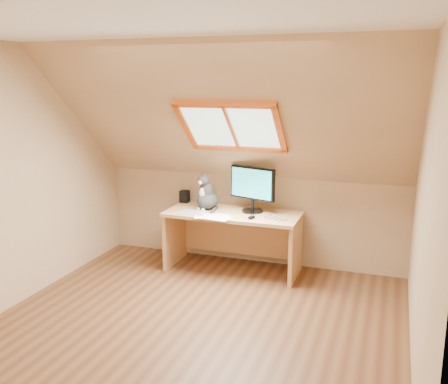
% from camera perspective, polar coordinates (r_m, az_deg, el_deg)
% --- Properties ---
extents(ground, '(3.50, 3.50, 0.00)m').
position_cam_1_polar(ground, '(4.42, -3.60, -15.22)').
color(ground, brown).
rests_on(ground, ground).
extents(room_shell, '(3.52, 3.52, 2.41)m').
position_cam_1_polar(room_shell, '(3.87, -4.42, 3.22)').
color(room_shell, tan).
rests_on(room_shell, ground).
extents(desk, '(1.46, 0.64, 0.66)m').
position_cam_1_polar(desk, '(5.53, 1.23, -4.28)').
color(desk, tan).
rests_on(desk, ground).
extents(monitor, '(0.52, 0.23, 0.50)m').
position_cam_1_polar(monitor, '(5.37, 3.26, 0.65)').
color(monitor, black).
rests_on(monitor, desk).
extents(cat, '(0.31, 0.34, 0.43)m').
position_cam_1_polar(cat, '(5.52, -1.98, -0.43)').
color(cat, '#3B3634').
rests_on(cat, desk).
extents(desk_speaker, '(0.10, 0.10, 0.14)m').
position_cam_1_polar(desk_speaker, '(5.86, -4.52, -0.51)').
color(desk_speaker, black).
rests_on(desk_speaker, desk).
extents(graphics_tablet, '(0.29, 0.22, 0.01)m').
position_cam_1_polar(graphics_tablet, '(5.39, -3.61, -2.37)').
color(graphics_tablet, '#B2B2B7').
rests_on(graphics_tablet, desk).
extents(mouse, '(0.09, 0.12, 0.03)m').
position_cam_1_polar(mouse, '(5.17, 3.16, -2.89)').
color(mouse, black).
rests_on(mouse, desk).
extents(papers, '(0.35, 0.30, 0.01)m').
position_cam_1_polar(papers, '(5.21, -0.95, -2.90)').
color(papers, white).
rests_on(papers, desk).
extents(cables, '(0.51, 0.26, 0.01)m').
position_cam_1_polar(cables, '(5.20, 4.80, -2.97)').
color(cables, silver).
rests_on(cables, desk).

